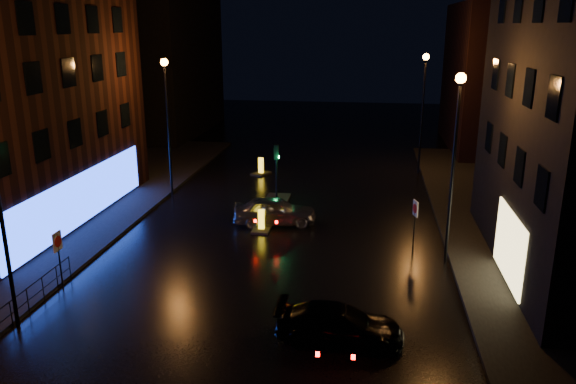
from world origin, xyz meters
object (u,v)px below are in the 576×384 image
Objects in this scene: bollard_near at (261,226)px; bollard_far at (261,171)px; road_sign_right at (415,212)px; silver_hatchback at (275,211)px; road_sign_left at (58,246)px; dark_sedan at (340,324)px; traffic_signal at (277,193)px.

bollard_near is 0.80× the size of bollard_far.
road_sign_right reaches higher than bollard_far.
road_sign_right reaches higher than silver_hatchback.
road_sign_left is at bearing -130.84° from bollard_near.
bollard_near is (-4.60, 10.04, -0.38)m from dark_sedan.
bollard_far is (-6.80, 21.25, -0.36)m from dark_sedan.
silver_hatchback is 7.51m from road_sign_right.
bollard_far is at bearing 76.90° from road_sign_left.
road_sign_left is (-11.36, 2.43, 1.16)m from dark_sedan.
bollard_near is 0.55× the size of road_sign_left.
bollard_near is (0.06, -5.21, -0.25)m from traffic_signal.
dark_sedan is 9.49m from road_sign_right.
road_sign_left reaches higher than dark_sedan.
dark_sedan is at bearing 53.91° from road_sign_right.
silver_hatchback is at bearing 65.04° from bollard_near.
silver_hatchback is 10.50m from bollard_far.
traffic_signal is 0.80× the size of dark_sedan.
bollard_far is (-2.71, 10.13, -0.48)m from silver_hatchback.
road_sign_right is (14.39, 6.50, -0.05)m from road_sign_left.
road_sign_left reaches higher than bollard_near.
road_sign_left is (-4.57, -18.82, 1.52)m from bollard_far.
bollard_far is (-2.19, 11.21, 0.01)m from bollard_near.
road_sign_left is at bearing -79.53° from bollard_far.
silver_hatchback is 1.02× the size of dark_sedan.
traffic_signal reaches higher than dark_sedan.
dark_sedan is at bearing -11.52° from road_sign_left.
dark_sedan is (4.67, -15.25, 0.12)m from traffic_signal.
road_sign_right is at bearing -27.32° from bollard_far.
road_sign_right is (7.11, -2.19, 0.98)m from silver_hatchback.
bollard_near is 0.57× the size of road_sign_right.
road_sign_left is at bearing 6.95° from road_sign_right.
silver_hatchback is at bearing 22.61° from dark_sedan.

